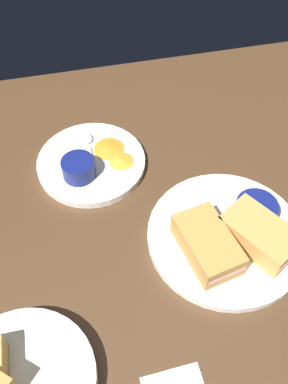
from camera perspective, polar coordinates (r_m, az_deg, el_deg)
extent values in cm
cube|color=#4C331E|center=(79.50, 0.76, -8.08)|extent=(110.00, 110.00, 3.00)
cylinder|color=white|center=(80.02, 10.70, -5.77)|extent=(28.40, 28.40, 1.60)
cube|color=#C68C42|center=(74.80, 8.35, -6.86)|extent=(14.24, 10.01, 4.80)
cube|color=#DB938E|center=(74.80, 8.35, -6.86)|extent=(14.38, 9.47, 0.80)
cube|color=tan|center=(77.65, 14.93, -5.45)|extent=(15.06, 13.26, 4.80)
cube|color=#DB938E|center=(77.65, 14.93, -5.45)|extent=(14.96, 12.88, 0.80)
cylinder|color=navy|center=(80.75, 14.45, -2.50)|extent=(7.57, 7.57, 4.15)
cylinder|color=black|center=(79.43, 14.68, -1.80)|extent=(6.21, 6.21, 0.60)
cube|color=silver|center=(77.36, 9.10, -7.00)|extent=(3.01, 5.34, 0.40)
ellipsoid|color=silver|center=(79.76, 11.99, -4.83)|extent=(3.33, 3.82, 0.80)
cylinder|color=white|center=(90.10, -6.95, 3.84)|extent=(22.24, 22.24, 1.60)
cylinder|color=navy|center=(85.79, -8.63, 3.13)|extent=(6.55, 6.55, 3.89)
cylinder|color=olive|center=(84.64, -8.75, 3.81)|extent=(5.37, 5.37, 0.60)
cube|color=silver|center=(89.72, -7.06, 4.56)|extent=(5.52, 0.95, 0.40)
ellipsoid|color=silver|center=(93.46, -7.47, 7.05)|extent=(3.26, 2.29, 0.80)
cone|color=gold|center=(89.45, -8.50, 4.19)|extent=(8.00, 8.00, 0.60)
cone|color=gold|center=(88.56, -2.98, 4.21)|extent=(5.16, 5.16, 0.60)
cone|color=orange|center=(91.13, -4.63, 5.84)|extent=(6.59, 6.59, 0.60)
cylinder|color=silver|center=(70.16, -15.72, -23.08)|extent=(21.57, 21.57, 3.00)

